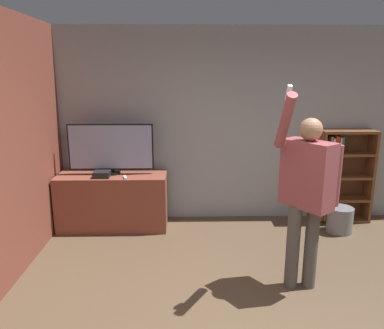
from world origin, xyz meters
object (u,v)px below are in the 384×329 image
at_px(game_console, 102,174).
at_px(person, 307,188).
at_px(television, 111,148).
at_px(bookshelf, 339,177).
at_px(waste_bin, 340,220).

relative_size(game_console, person, 0.10).
xyz_separation_m(television, game_console, (-0.10, -0.17, -0.31)).
relative_size(television, bookshelf, 0.86).
height_order(bookshelf, waste_bin, bookshelf).
distance_m(television, person, 2.65).
bearing_deg(waste_bin, person, -125.49).
height_order(bookshelf, person, person).
xyz_separation_m(bookshelf, waste_bin, (-0.12, -0.42, -0.47)).
bearing_deg(waste_bin, television, 174.90).
bearing_deg(television, game_console, -120.70).
bearing_deg(game_console, bookshelf, 5.52).
xyz_separation_m(television, waste_bin, (3.05, -0.27, -0.93)).
distance_m(bookshelf, person, 2.06).
bearing_deg(waste_bin, bookshelf, 74.47).
distance_m(game_console, waste_bin, 3.22).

